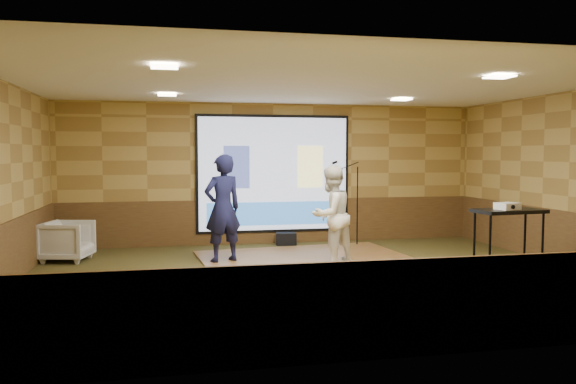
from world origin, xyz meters
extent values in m
plane|color=#2C391A|center=(0.00, 0.00, 0.00)|extent=(9.00, 9.00, 0.00)
cube|color=#B19349|center=(0.00, 3.50, 1.50)|extent=(9.00, 0.04, 3.00)
cube|color=#B19349|center=(0.00, -3.50, 1.50)|extent=(9.00, 0.04, 3.00)
cube|color=#B19349|center=(4.50, 0.00, 1.50)|extent=(0.04, 7.00, 3.00)
cube|color=white|center=(0.00, 0.00, 3.00)|extent=(9.00, 7.00, 0.04)
cube|color=#4B2D19|center=(0.00, 3.48, 0.47)|extent=(9.00, 0.04, 0.95)
cube|color=#4B2D19|center=(0.00, -3.48, 0.47)|extent=(9.00, 0.04, 0.95)
cube|color=#4B2D19|center=(-4.48, 0.00, 0.47)|extent=(0.04, 7.00, 0.95)
cube|color=#4B2D19|center=(4.48, 0.00, 0.47)|extent=(0.04, 7.00, 0.95)
cube|color=black|center=(0.00, 3.45, 1.50)|extent=(3.32, 0.03, 2.52)
cube|color=silver|center=(0.00, 3.42, 1.50)|extent=(3.20, 0.02, 2.40)
cube|color=#3C4884|center=(-0.80, 3.40, 1.65)|extent=(0.55, 0.01, 0.90)
cube|color=#FFF693|center=(0.80, 3.40, 1.65)|extent=(0.55, 0.01, 0.90)
cube|color=#3474C6|center=(0.00, 3.40, 0.65)|extent=(2.88, 0.01, 0.50)
cube|color=beige|center=(-2.20, 1.80, 2.97)|extent=(0.32, 0.32, 0.02)
cube|color=beige|center=(2.20, 1.80, 2.97)|extent=(0.32, 0.32, 0.02)
cube|color=beige|center=(-2.20, -1.50, 2.97)|extent=(0.32, 0.32, 0.02)
cube|color=beige|center=(2.20, -1.50, 2.97)|extent=(0.32, 0.32, 0.02)
cube|color=brown|center=(0.27, 1.40, 0.01)|extent=(4.05, 3.25, 0.03)
imported|color=#13153D|center=(-1.27, 1.49, 0.97)|extent=(0.81, 0.67, 1.90)
imported|color=silver|center=(0.54, 0.86, 0.88)|extent=(1.04, 0.97, 1.70)
cylinder|color=black|center=(2.45, -0.96, 0.52)|extent=(0.04, 0.04, 1.04)
cylinder|color=black|center=(3.33, -0.96, 0.52)|extent=(0.04, 0.04, 1.04)
cylinder|color=black|center=(2.45, -0.53, 0.52)|extent=(0.04, 0.04, 1.04)
cylinder|color=black|center=(3.33, -0.53, 0.52)|extent=(0.04, 0.04, 1.04)
cube|color=black|center=(2.89, -0.75, 1.07)|extent=(1.04, 0.55, 0.05)
cube|color=black|center=(2.89, -0.75, 0.27)|extent=(0.93, 0.49, 0.03)
cube|color=white|center=(2.83, -0.80, 1.15)|extent=(0.36, 0.32, 0.10)
cylinder|color=black|center=(1.66, 2.78, 0.01)|extent=(0.29, 0.29, 0.02)
cylinder|color=black|center=(1.66, 2.78, 0.83)|extent=(0.02, 0.02, 1.66)
cylinder|color=black|center=(1.42, 2.78, 1.66)|extent=(0.53, 0.02, 0.21)
cylinder|color=black|center=(1.16, 2.78, 1.75)|extent=(0.12, 0.05, 0.08)
imported|color=gray|center=(-4.00, 2.23, 0.36)|extent=(0.95, 0.94, 0.73)
cube|color=black|center=(0.22, 3.16, 0.13)|extent=(0.45, 0.32, 0.26)
camera|label=1|loc=(-2.12, -8.39, 1.95)|focal=35.00mm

